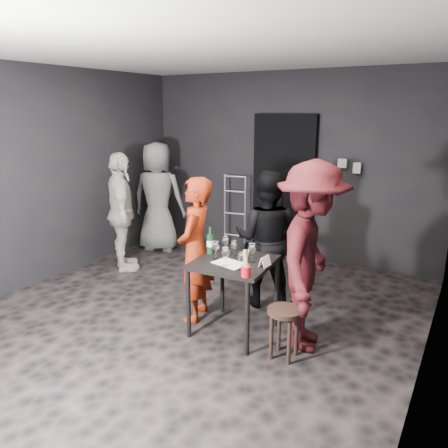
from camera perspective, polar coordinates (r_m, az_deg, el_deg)
The scene contains 26 objects.
floor at distance 4.81m, azimuth -4.40°, elevation -12.02°, with size 4.50×5.00×0.02m, color black.
ceiling at distance 4.33m, azimuth -5.15°, elevation 21.83°, with size 4.50×5.00×0.02m, color silver.
wall_back at distance 6.55m, azimuth 8.08°, elevation 7.49°, with size 4.50×0.04×2.70m, color black.
wall_left at distance 5.95m, azimuth -22.85°, elevation 5.76°, with size 0.04×5.00×2.70m, color black.
wall_right at distance 3.60m, azimuth 25.95°, elevation 0.19°, with size 0.04×5.00×2.70m, color black.
doorway at distance 6.54m, azimuth 7.78°, elevation 4.83°, with size 0.95×0.10×2.10m, color black.
wallbox_upper at distance 6.21m, azimuth 15.24°, elevation 7.66°, with size 0.12×0.06×0.12m, color #B7B7B2.
wallbox_lower at distance 6.17m, azimuth 17.00°, elevation 7.02°, with size 0.10×0.06×0.14m, color #B7B7B2.
hand_truck at distance 6.83m, azimuth 1.26°, elevation -1.78°, with size 0.40×0.34×1.20m.
tasting_table at distance 4.26m, azimuth 1.28°, elevation -6.04°, with size 0.72×0.72×0.75m.
stool at distance 3.97m, azimuth 7.91°, elevation -12.32°, with size 0.31×0.31×0.47m.
server_red at distance 4.52m, azimuth -3.78°, elevation -3.30°, with size 0.56×0.37×1.53m, color maroon.
woman_black at distance 4.85m, azimuth 5.60°, elevation -1.85°, with size 0.76×0.42×1.56m, color black.
man_maroon at distance 3.97m, azimuth 11.36°, elevation -2.29°, with size 1.32×0.61×2.04m, color #420F14.
bystander_cream at distance 6.04m, azimuth -13.28°, elevation 2.06°, with size 1.03×0.49×1.75m, color beige.
bystander_grey at distance 6.81m, azimuth -8.62°, elevation 4.37°, with size 0.93×0.51×1.91m, color #606060.
tasting_mat at distance 4.14m, azimuth 0.74°, elevation -5.17°, with size 0.31×0.20×0.00m, color white.
wine_glass_a at distance 4.24m, azimuth -1.09°, elevation -3.31°, with size 0.07×0.07×0.20m, color white, non-canonical shape.
wine_glass_b at distance 4.39m, azimuth 0.19°, elevation -2.66°, with size 0.08×0.08×0.20m, color white, non-canonical shape.
wine_glass_c at distance 4.31m, azimuth 1.30°, elevation -3.13°, with size 0.07×0.07×0.18m, color white, non-canonical shape.
wine_glass_d at distance 4.04m, azimuth 0.18°, elevation -4.15°, with size 0.08×0.08×0.20m, color white, non-canonical shape.
wine_glass_e at distance 3.96m, azimuth 2.29°, elevation -4.74°, with size 0.07×0.07×0.18m, color white, non-canonical shape.
wine_glass_f at distance 4.15m, azimuth 3.65°, elevation -3.66°, with size 0.08×0.08×0.21m, color white, non-canonical shape.
wine_bottle at distance 4.39m, azimuth -1.82°, elevation -2.54°, with size 0.07×0.07×0.28m.
breadstick_cup at distance 3.79m, azimuth 2.90°, elevation -5.23°, with size 0.08×0.08×0.26m.
reserved_card at distance 4.08m, azimuth 5.17°, elevation -4.84°, with size 0.08×0.13×0.10m, color white, non-canonical shape.
Camera 1 is at (2.49, -3.50, 2.17)m, focal length 35.00 mm.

